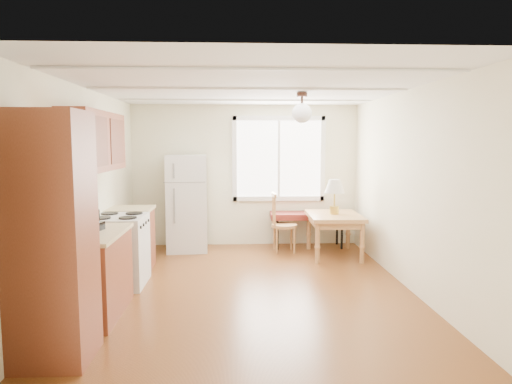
{
  "coord_description": "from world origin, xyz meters",
  "views": [
    {
      "loc": [
        -0.18,
        -5.63,
        1.84
      ],
      "look_at": [
        0.11,
        0.69,
        1.15
      ],
      "focal_mm": 32.0,
      "sensor_mm": 36.0,
      "label": 1
    }
  ],
  "objects": [
    {
      "name": "room_shell",
      "position": [
        0.0,
        0.0,
        1.25
      ],
      "size": [
        4.6,
        5.6,
        2.62
      ],
      "color": "#512810",
      "rests_on": "ground"
    },
    {
      "name": "kitchen_run",
      "position": [
        -1.72,
        -0.63,
        0.84
      ],
      "size": [
        0.65,
        3.4,
        2.2
      ],
      "color": "brown",
      "rests_on": "ground"
    },
    {
      "name": "window_unit",
      "position": [
        0.6,
        2.47,
        1.55
      ],
      "size": [
        1.64,
        0.05,
        1.51
      ],
      "color": "white",
      "rests_on": "room_shell"
    },
    {
      "name": "pendant_light",
      "position": [
        0.7,
        0.4,
        2.24
      ],
      "size": [
        0.26,
        0.26,
        0.4
      ],
      "color": "black",
      "rests_on": "room_shell"
    },
    {
      "name": "refrigerator",
      "position": [
        -1.0,
        2.09,
        0.81
      ],
      "size": [
        0.71,
        0.72,
        1.63
      ],
      "rotation": [
        0.0,
        0.0,
        0.06
      ],
      "color": "silver",
      "rests_on": "ground"
    },
    {
      "name": "bench",
      "position": [
        1.1,
        2.22,
        0.55
      ],
      "size": [
        1.34,
        0.52,
        0.61
      ],
      "rotation": [
        0.0,
        0.0,
        -0.02
      ],
      "color": "#5C1A15",
      "rests_on": "ground"
    },
    {
      "name": "dining_table",
      "position": [
        1.42,
        1.58,
        0.58
      ],
      "size": [
        0.85,
        1.12,
        0.69
      ],
      "rotation": [
        0.0,
        0.0,
        -0.02
      ],
      "color": "#A16F3E",
      "rests_on": "ground"
    },
    {
      "name": "chair",
      "position": [
        0.55,
        1.9,
        0.57
      ],
      "size": [
        0.43,
        0.43,
        0.99
      ],
      "rotation": [
        0.0,
        0.0,
        0.05
      ],
      "color": "#A16F3E",
      "rests_on": "ground"
    },
    {
      "name": "table_lamp",
      "position": [
        1.42,
        1.59,
        1.09
      ],
      "size": [
        0.32,
        0.32,
        0.56
      ],
      "rotation": [
        0.0,
        0.0,
        0.03
      ],
      "color": "gold",
      "rests_on": "dining_table"
    },
    {
      "name": "coffee_maker",
      "position": [
        -1.72,
        -0.78,
        1.04
      ],
      "size": [
        0.25,
        0.29,
        0.39
      ],
      "rotation": [
        0.0,
        0.0,
        -0.22
      ],
      "color": "black",
      "rests_on": "kitchen_run"
    },
    {
      "name": "kettle",
      "position": [
        -1.8,
        -0.4,
        0.98
      ],
      "size": [
        0.11,
        0.11,
        0.2
      ],
      "color": "red",
      "rests_on": "kitchen_run"
    }
  ]
}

